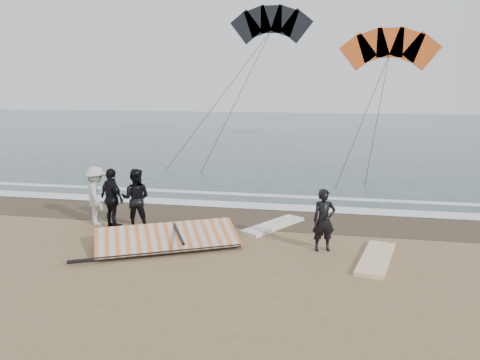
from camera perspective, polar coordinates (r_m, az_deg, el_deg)
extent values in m
plane|color=#8C704C|center=(11.82, -1.56, -10.64)|extent=(120.00, 120.00, 0.00)
cube|color=#233838|center=(43.95, 7.78, 5.87)|extent=(120.00, 54.00, 0.02)
cube|color=#4C3D2B|center=(15.99, 1.92, -4.54)|extent=(120.00, 2.80, 0.01)
cube|color=white|center=(17.32, 2.65, -3.19)|extent=(120.00, 0.90, 0.01)
cube|color=white|center=(18.95, 3.39, -1.88)|extent=(120.00, 0.45, 0.01)
imported|color=black|center=(12.89, 10.19, -4.83)|extent=(0.72, 0.58, 1.72)
cube|color=white|center=(12.75, 16.25, -9.16)|extent=(1.25, 2.60, 0.10)
cube|color=white|center=(14.98, 4.12, -5.53)|extent=(1.84, 2.42, 0.10)
imported|color=black|center=(15.01, -12.58, -2.20)|extent=(1.02, 0.85, 1.90)
imported|color=black|center=(15.12, -15.32, -2.20)|extent=(1.20, 0.98, 1.91)
imported|color=beige|center=(15.69, -17.14, -1.83)|extent=(1.31, 1.40, 1.90)
cube|color=black|center=(13.90, -8.71, -7.03)|extent=(2.67, 1.76, 0.10)
cube|color=orange|center=(13.22, -8.79, -6.90)|extent=(4.16, 3.08, 0.41)
cylinder|color=black|center=(12.60, -9.96, -8.82)|extent=(4.09, 2.10, 0.10)
cylinder|color=black|center=(13.08, -7.56, -6.38)|extent=(0.94, 1.78, 0.08)
cylinder|color=#262626|center=(27.71, 15.41, 8.75)|extent=(0.04, 0.04, 16.41)
cylinder|color=#262626|center=(28.06, 16.67, 8.71)|extent=(0.04, 0.04, 15.64)
cylinder|color=#262626|center=(30.33, -1.44, 11.23)|extent=(0.04, 0.04, 16.58)
cylinder|color=#262626|center=(29.97, 0.38, 11.23)|extent=(0.04, 0.04, 16.54)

